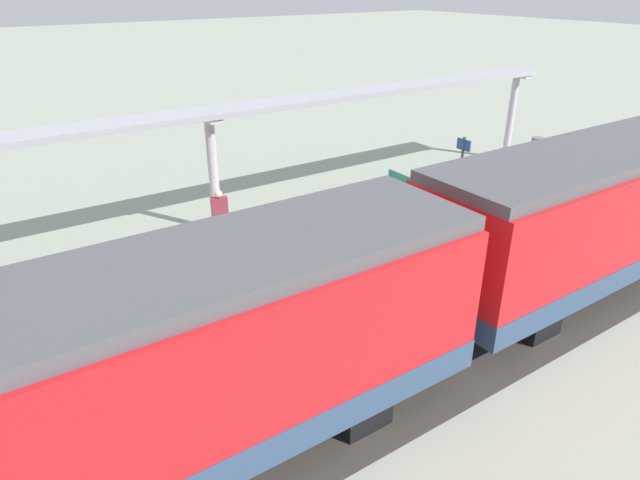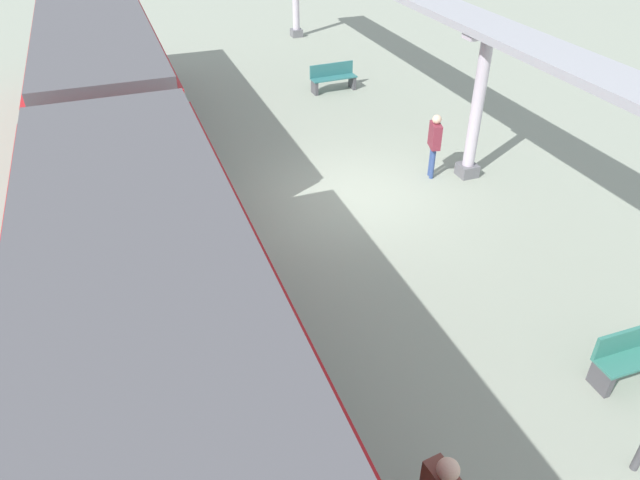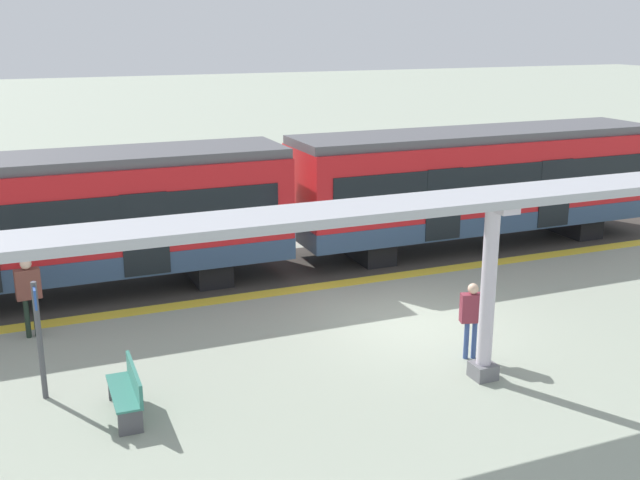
{
  "view_description": "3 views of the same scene",
  "coord_description": "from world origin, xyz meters",
  "px_view_note": "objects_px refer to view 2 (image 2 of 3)",
  "views": [
    {
      "loc": [
        -11.31,
        5.77,
        6.88
      ],
      "look_at": [
        -2.13,
        -0.4,
        1.59
      ],
      "focal_mm": 31.02,
      "sensor_mm": 36.0,
      "label": 1
    },
    {
      "loc": [
        -4.83,
        -10.69,
        6.74
      ],
      "look_at": [
        -2.09,
        -3.3,
        1.33
      ],
      "focal_mm": 32.67,
      "sensor_mm": 36.0,
      "label": 2
    },
    {
      "loc": [
        13.91,
        -7.97,
        6.47
      ],
      "look_at": [
        -1.85,
        -1.48,
        1.62
      ],
      "focal_mm": 42.69,
      "sensor_mm": 36.0,
      "label": 3
    }
  ],
  "objects_px": {
    "canopy_pillar_second": "(477,108)",
    "bench_near_end": "(333,77)",
    "train_near_carriage": "(177,468)",
    "train_far_carriage": "(103,76)",
    "bench_mid_platform": "(638,353)",
    "passenger_by_the_benches": "(435,139)"
  },
  "relations": [
    {
      "from": "canopy_pillar_second",
      "to": "bench_near_end",
      "type": "distance_m",
      "value": 6.82
    },
    {
      "from": "train_near_carriage",
      "to": "train_far_carriage",
      "type": "distance_m",
      "value": 11.93
    },
    {
      "from": "bench_near_end",
      "to": "bench_mid_platform",
      "type": "xyz_separation_m",
      "value": [
        -0.22,
        -13.06,
        0.0
      ]
    },
    {
      "from": "train_far_carriage",
      "to": "bench_near_end",
      "type": "relative_size",
      "value": 7.48
    },
    {
      "from": "train_far_carriage",
      "to": "canopy_pillar_second",
      "type": "distance_m",
      "value": 9.28
    },
    {
      "from": "train_near_carriage",
      "to": "bench_near_end",
      "type": "distance_m",
      "value": 15.36
    },
    {
      "from": "train_near_carriage",
      "to": "passenger_by_the_benches",
      "type": "height_order",
      "value": "train_near_carriage"
    },
    {
      "from": "bench_near_end",
      "to": "bench_mid_platform",
      "type": "relative_size",
      "value": 1.01
    },
    {
      "from": "passenger_by_the_benches",
      "to": "canopy_pillar_second",
      "type": "bearing_deg",
      "value": -16.83
    },
    {
      "from": "train_far_carriage",
      "to": "passenger_by_the_benches",
      "type": "relative_size",
      "value": 7.16
    },
    {
      "from": "train_far_carriage",
      "to": "passenger_by_the_benches",
      "type": "bearing_deg",
      "value": -33.71
    },
    {
      "from": "bench_mid_platform",
      "to": "bench_near_end",
      "type": "bearing_deg",
      "value": 89.04
    },
    {
      "from": "train_far_carriage",
      "to": "bench_near_end",
      "type": "bearing_deg",
      "value": 13.76
    },
    {
      "from": "train_far_carriage",
      "to": "bench_near_end",
      "type": "height_order",
      "value": "train_far_carriage"
    },
    {
      "from": "canopy_pillar_second",
      "to": "train_near_carriage",
      "type": "bearing_deg",
      "value": -138.33
    },
    {
      "from": "train_near_carriage",
      "to": "bench_near_end",
      "type": "height_order",
      "value": "train_near_carriage"
    },
    {
      "from": "train_near_carriage",
      "to": "bench_near_end",
      "type": "xyz_separation_m",
      "value": [
        6.95,
        13.63,
        -1.38
      ]
    },
    {
      "from": "bench_mid_platform",
      "to": "train_far_carriage",
      "type": "bearing_deg",
      "value": 120.64
    },
    {
      "from": "train_near_carriage",
      "to": "bench_mid_platform",
      "type": "bearing_deg",
      "value": 4.86
    },
    {
      "from": "train_near_carriage",
      "to": "bench_mid_platform",
      "type": "xyz_separation_m",
      "value": [
        6.73,
        0.57,
        -1.38
      ]
    },
    {
      "from": "train_far_carriage",
      "to": "bench_near_end",
      "type": "xyz_separation_m",
      "value": [
        6.95,
        1.7,
        -1.38
      ]
    },
    {
      "from": "train_near_carriage",
      "to": "canopy_pillar_second",
      "type": "height_order",
      "value": "train_near_carriage"
    }
  ]
}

